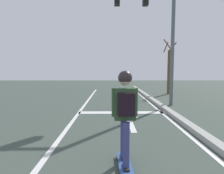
{
  "coord_description": "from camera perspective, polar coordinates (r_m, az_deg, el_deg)",
  "views": [
    {
      "loc": [
        0.75,
        0.63,
        1.63
      ],
      "look_at": [
        0.79,
        5.94,
        1.14
      ],
      "focal_mm": 29.5,
      "sensor_mm": 36.0,
      "label": 1
    }
  ],
  "objects": [
    {
      "name": "lane_line_center",
      "position": [
        5.74,
        -12.96,
        -11.38
      ],
      "size": [
        0.12,
        20.0,
        0.01
      ],
      "primitive_type": "cube",
      "color": "silver",
      "rests_on": "ground"
    },
    {
      "name": "lane_line_curbside",
      "position": [
        5.95,
        19.29,
        -10.95
      ],
      "size": [
        0.12,
        20.0,
        0.01
      ],
      "primitive_type": "cube",
      "color": "silver",
      "rests_on": "ground"
    },
    {
      "name": "stop_bar",
      "position": [
        7.18,
        3.18,
        -7.88
      ],
      "size": [
        3.34,
        0.4,
        0.01
      ],
      "primitive_type": "cube",
      "color": "silver",
      "rests_on": "ground"
    },
    {
      "name": "lane_arrow_stem",
      "position": [
        5.64,
        5.98,
        -11.57
      ],
      "size": [
        0.16,
        1.4,
        0.01
      ],
      "primitive_type": "cube",
      "color": "silver",
      "rests_on": "ground"
    },
    {
      "name": "lane_arrow_head",
      "position": [
        6.45,
        5.12,
        -9.39
      ],
      "size": [
        0.71,
        0.71,
        0.01
      ],
      "primitive_type": "cube",
      "rotation": [
        0.0,
        0.0,
        0.79
      ],
      "color": "silver",
      "rests_on": "ground"
    },
    {
      "name": "curb_strip",
      "position": [
        6.02,
        21.59,
        -10.18
      ],
      "size": [
        0.24,
        24.0,
        0.14
      ],
      "primitive_type": "cube",
      "color": "#9A9B92",
      "rests_on": "ground"
    },
    {
      "name": "skateboard",
      "position": [
        3.35,
        3.92,
        -22.52
      ],
      "size": [
        0.26,
        0.8,
        0.08
      ],
      "color": "#2A4F8D",
      "rests_on": "ground"
    },
    {
      "name": "skater",
      "position": [
        3.01,
        4.08,
        -6.07
      ],
      "size": [
        0.43,
        0.59,
        1.54
      ],
      "color": "navy",
      "rests_on": "skateboard"
    },
    {
      "name": "traffic_signal_mast",
      "position": [
        8.96,
        12.34,
        19.51
      ],
      "size": [
        3.88,
        0.34,
        5.51
      ],
      "color": "#576165",
      "rests_on": "ground"
    },
    {
      "name": "roadside_tree",
      "position": [
        13.19,
        17.22,
        5.11
      ],
      "size": [
        0.93,
        0.93,
        3.7
      ],
      "color": "brown",
      "rests_on": "ground"
    }
  ]
}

